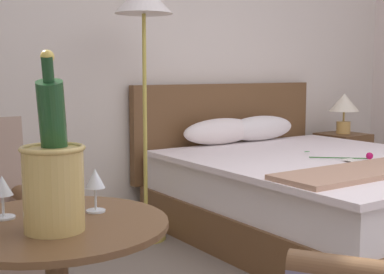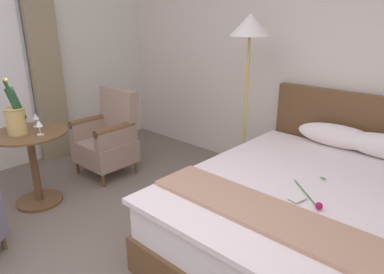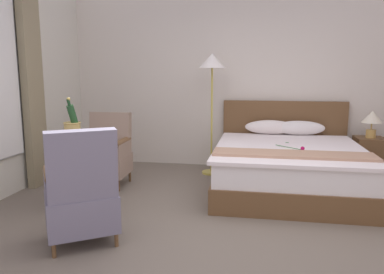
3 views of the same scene
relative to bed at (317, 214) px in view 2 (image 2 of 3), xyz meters
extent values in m
cube|color=beige|center=(-0.67, 1.16, 1.16)|extent=(5.60, 0.12, 2.97)
cube|color=gray|center=(-3.31, -0.43, 1.05)|extent=(0.10, 0.36, 2.74)
cube|color=brown|center=(0.00, -0.07, -0.18)|extent=(1.79, 2.13, 0.28)
cube|color=white|center=(0.00, -0.07, 0.09)|extent=(1.74, 2.07, 0.27)
cube|color=white|center=(0.00, -0.13, 0.24)|extent=(1.83, 2.01, 0.04)
cube|color=tan|center=(0.00, -0.66, 0.28)|extent=(1.79, 0.38, 0.03)
cube|color=brown|center=(0.00, 1.03, 0.36)|extent=(1.88, 0.08, 0.80)
ellipsoid|color=white|center=(-0.21, 0.83, 0.37)|extent=(0.76, 0.27, 0.23)
cylinder|color=#2D6628|center=(-0.01, -0.24, 0.28)|extent=(0.31, 0.28, 0.01)
sphere|color=#B20F4C|center=(0.14, -0.38, 0.29)|extent=(0.05, 0.05, 0.05)
ellipsoid|color=#33702D|center=(-0.01, 0.06, 0.28)|extent=(0.05, 0.03, 0.01)
cube|color=white|center=(-0.02, -0.35, 0.28)|extent=(0.10, 0.13, 0.00)
cylinder|color=gold|center=(-1.08, 0.57, -0.31)|extent=(0.28, 0.28, 0.03)
cylinder|color=gold|center=(-1.08, 0.57, 0.48)|extent=(0.03, 0.03, 1.55)
cone|color=silver|center=(-1.08, 0.57, 1.36)|extent=(0.40, 0.40, 0.21)
cylinder|color=brown|center=(-2.34, -1.13, -0.31)|extent=(0.44, 0.44, 0.03)
cylinder|color=brown|center=(-2.34, -1.13, 0.03)|extent=(0.07, 0.07, 0.72)
cylinder|color=brown|center=(-2.34, -1.13, 0.40)|extent=(0.69, 0.69, 0.02)
cylinder|color=tan|center=(-2.37, -1.21, 0.53)|extent=(0.17, 0.17, 0.24)
torus|color=tan|center=(-2.37, -1.21, 0.65)|extent=(0.19, 0.19, 0.02)
cylinder|color=white|center=(-2.37, -1.21, 0.63)|extent=(0.15, 0.15, 0.03)
cylinder|color=#1E4723|center=(-2.36, -1.19, 0.69)|extent=(0.12, 0.14, 0.32)
cylinder|color=#193D1E|center=(-2.38, -1.24, 0.87)|extent=(0.04, 0.05, 0.08)
sphere|color=gold|center=(-2.38, -1.24, 0.91)|extent=(0.04, 0.04, 0.04)
cylinder|color=white|center=(-2.19, -1.09, 0.41)|extent=(0.06, 0.06, 0.01)
cylinder|color=white|center=(-2.19, -1.09, 0.45)|extent=(0.01, 0.01, 0.07)
cone|color=white|center=(-2.19, -1.09, 0.52)|extent=(0.07, 0.07, 0.06)
cylinder|color=white|center=(-2.46, -1.00, 0.41)|extent=(0.07, 0.07, 0.01)
cylinder|color=white|center=(-2.46, -1.00, 0.45)|extent=(0.01, 0.01, 0.07)
cone|color=white|center=(-2.46, -1.00, 0.52)|extent=(0.07, 0.07, 0.06)
cylinder|color=brown|center=(-2.66, -0.52, -0.25)|extent=(0.04, 0.04, 0.15)
cylinder|color=brown|center=(-2.14, -0.51, -0.25)|extent=(0.04, 0.04, 0.15)
cylinder|color=brown|center=(-2.67, -0.06, -0.25)|extent=(0.04, 0.04, 0.15)
cylinder|color=brown|center=(-2.15, -0.05, -0.25)|extent=(0.04, 0.04, 0.15)
cube|color=gray|center=(-2.40, -0.29, -0.04)|extent=(0.61, 0.55, 0.26)
cube|color=gray|center=(-2.41, -0.07, 0.37)|extent=(0.57, 0.18, 0.57)
cube|color=gray|center=(-2.65, -0.31, 0.18)|extent=(0.10, 0.50, 0.19)
cylinder|color=brown|center=(-2.65, -0.31, 0.28)|extent=(0.10, 0.50, 0.09)
cube|color=gray|center=(-2.16, -0.30, 0.18)|extent=(0.10, 0.50, 0.19)
cylinder|color=brown|center=(-2.16, -0.30, 0.28)|extent=(0.10, 0.50, 0.09)
cylinder|color=brown|center=(-1.81, -1.66, -0.26)|extent=(0.04, 0.04, 0.12)
camera|label=1|loc=(-2.88, -2.67, 0.87)|focal=50.00mm
camera|label=2|loc=(0.83, -2.33, 1.43)|focal=32.00mm
camera|label=3|loc=(-0.39, -4.91, 1.17)|focal=35.00mm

